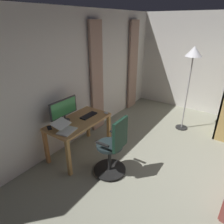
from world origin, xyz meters
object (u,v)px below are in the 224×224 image
at_px(computer_monitor, 64,109).
at_px(laptop, 65,128).
at_px(desk, 79,126).
at_px(office_chair, 113,149).
at_px(cell_phone_face_up, 49,128).
at_px(computer_mouse, 106,113).
at_px(floor_lamp, 193,59).
at_px(computer_keyboard, 89,116).

distance_m(computer_monitor, laptop, 0.44).
distance_m(desk, office_chair, 0.87).
distance_m(desk, cell_phone_face_up, 0.55).
height_order(computer_mouse, floor_lamp, floor_lamp).
bearing_deg(floor_lamp, computer_mouse, -34.21).
bearing_deg(laptop, computer_mouse, 159.64).
height_order(office_chair, laptop, office_chair).
height_order(computer_monitor, computer_keyboard, computer_monitor).
relative_size(office_chair, computer_mouse, 10.67).
xyz_separation_m(computer_mouse, floor_lamp, (-1.62, 1.10, 0.92)).
xyz_separation_m(desk, laptop, (0.41, 0.08, 0.16)).
bearing_deg(computer_keyboard, computer_monitor, -31.79).
bearing_deg(desk, floor_lamp, 147.88).
distance_m(computer_monitor, computer_mouse, 0.84).
height_order(desk, computer_mouse, computer_mouse).
bearing_deg(laptop, office_chair, 100.69).
xyz_separation_m(computer_monitor, computer_keyboard, (-0.39, 0.24, -0.23)).
relative_size(computer_monitor, computer_keyboard, 1.66).
xyz_separation_m(laptop, floor_lamp, (-2.56, 1.27, 0.89)).
distance_m(desk, computer_keyboard, 0.28).
height_order(computer_keyboard, cell_phone_face_up, computer_keyboard).
height_order(desk, cell_phone_face_up, cell_phone_face_up).
height_order(desk, office_chair, office_chair).
distance_m(desk, computer_mouse, 0.60).
relative_size(cell_phone_face_up, floor_lamp, 0.07).
relative_size(computer_keyboard, computer_mouse, 3.70).
relative_size(desk, computer_keyboard, 3.29).
bearing_deg(laptop, computer_keyboard, 173.71).
bearing_deg(desk, office_chair, 82.59).
bearing_deg(cell_phone_face_up, computer_monitor, -150.90).
xyz_separation_m(desk, cell_phone_face_up, (0.49, -0.21, 0.11)).
height_order(computer_monitor, computer_mouse, computer_monitor).
relative_size(computer_mouse, cell_phone_face_up, 0.69).
distance_m(computer_mouse, floor_lamp, 2.17).
bearing_deg(floor_lamp, office_chair, -12.37).
relative_size(desk, floor_lamp, 0.63).
relative_size(desk, laptop, 3.23).
height_order(desk, computer_keyboard, computer_keyboard).
bearing_deg(computer_mouse, computer_monitor, -34.17).
bearing_deg(office_chair, computer_keyboard, 65.05).
xyz_separation_m(office_chair, computer_keyboard, (-0.36, -0.82, 0.24)).
height_order(office_chair, computer_keyboard, office_chair).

